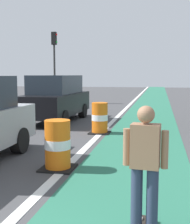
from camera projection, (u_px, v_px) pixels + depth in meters
The scene contains 7 objects.
bike_lane_strip at pixel (147, 122), 13.58m from camera, with size 2.50×80.00×0.01m, color #286B51.
lane_divider_stripe at pixel (113, 121), 13.88m from camera, with size 0.20×80.00×0.01m, color silver.
skateboarder_on_lane at pixel (145, 167), 3.92m from camera, with size 0.57×0.82×1.69m.
parked_suv_second at pixel (56, 98), 13.76m from camera, with size 2.04×4.66×2.04m.
traffic_barrel_front at pixel (58, 145), 6.78m from camera, with size 0.73×0.73×1.09m.
traffic_barrel_mid at pixel (100, 118), 10.96m from camera, with size 0.73×0.73×1.09m.
traffic_light_corner at pixel (54, 55), 22.30m from camera, with size 0.41×0.32×5.10m.
Camera 1 is at (2.93, -1.61, 2.07)m, focal length 49.70 mm.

